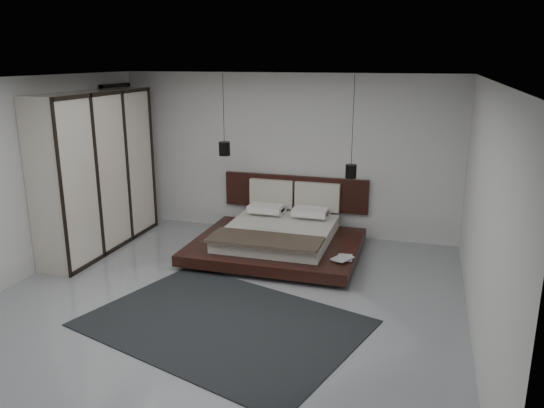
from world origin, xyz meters
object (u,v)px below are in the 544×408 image
(rug, at_px, (224,323))
(wardrobe, at_px, (97,172))
(lattice_screen, at_px, (121,157))
(bed, at_px, (279,236))
(pendant_right, at_px, (351,171))
(pendant_left, at_px, (224,148))

(rug, bearing_deg, wardrobe, 146.47)
(lattice_screen, xyz_separation_m, bed, (3.14, -0.53, -1.03))
(bed, xyz_separation_m, rug, (0.02, -2.50, -0.27))
(bed, bearing_deg, rug, -89.52)
(wardrobe, xyz_separation_m, rug, (2.91, -1.93, -1.26))
(lattice_screen, xyz_separation_m, wardrobe, (0.25, -1.10, -0.03))
(lattice_screen, relative_size, bed, 1.01)
(bed, distance_m, pendant_right, 1.54)
(bed, distance_m, pendant_left, 1.72)
(bed, height_order, pendant_right, pendant_right)
(wardrobe, bearing_deg, pendant_left, 27.59)
(bed, relative_size, pendant_left, 1.93)
(wardrobe, relative_size, rug, 0.84)
(pendant_left, xyz_separation_m, wardrobe, (-1.83, -0.96, -0.31))
(lattice_screen, xyz_separation_m, pendant_right, (4.20, -0.15, 0.03))
(rug, bearing_deg, bed, 90.48)
(lattice_screen, relative_size, pendant_right, 1.64)
(pendant_left, height_order, pendant_right, same)
(pendant_right, bearing_deg, rug, -109.80)
(bed, height_order, rug, bed)
(pendant_right, bearing_deg, bed, -159.99)
(pendant_right, xyz_separation_m, rug, (-1.04, -2.88, -1.32))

